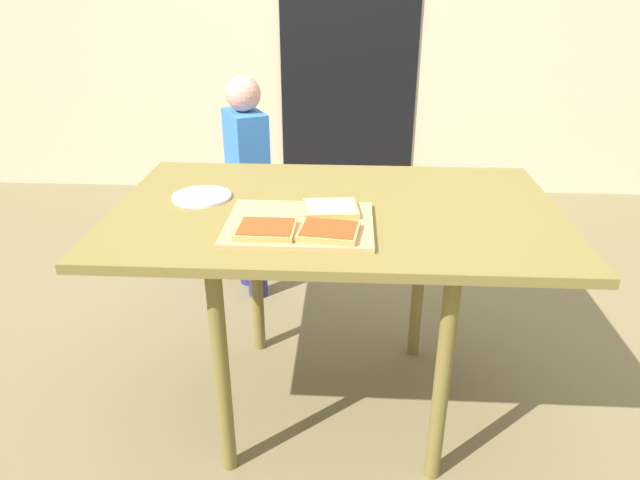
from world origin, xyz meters
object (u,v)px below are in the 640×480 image
pizza_slice_near_right (329,231)px  pizza_slice_near_left (266,229)px  dining_table (336,229)px  pizza_slice_far_right (330,208)px  plate_white_left (202,196)px  cutting_board (300,224)px  child_left (248,177)px

pizza_slice_near_right → pizza_slice_near_left: bearing=179.0°
dining_table → pizza_slice_far_right: size_ratio=7.94×
plate_white_left → dining_table: bearing=-6.9°
cutting_board → plate_white_left: bearing=147.6°
pizza_slice_far_right → child_left: 0.99m
dining_table → pizza_slice_far_right: bearing=-100.0°
plate_white_left → pizza_slice_near_right: bearing=-35.0°
pizza_slice_far_right → pizza_slice_near_right: bearing=-89.6°
cutting_board → pizza_slice_far_right: pizza_slice_far_right is taller
dining_table → pizza_slice_far_right: (-0.01, -0.08, 0.10)m
pizza_slice_near_left → dining_table: bearing=52.5°
pizza_slice_near_left → child_left: 1.08m
cutting_board → child_left: bearing=108.6°
dining_table → pizza_slice_near_left: (-0.18, -0.24, 0.10)m
pizza_slice_far_right → plate_white_left: size_ratio=0.91×
cutting_board → pizza_slice_near_left: size_ratio=2.58×
cutting_board → plate_white_left: (-0.33, 0.21, -0.00)m
pizza_slice_far_right → cutting_board: bearing=-135.7°
dining_table → pizza_slice_near_right: bearing=-93.0°
pizza_slice_far_right → plate_white_left: (-0.42, 0.13, -0.02)m
cutting_board → pizza_slice_near_left: 0.12m
pizza_slice_near_left → plate_white_left: size_ratio=0.85×
cutting_board → pizza_slice_far_right: bearing=44.3°
pizza_slice_near_right → cutting_board: bearing=136.4°
pizza_slice_far_right → pizza_slice_near_right: 0.16m
pizza_slice_near_left → child_left: (-0.24, 1.04, -0.21)m
pizza_slice_near_right → child_left: child_left is taller
pizza_slice_near_left → pizza_slice_near_right: bearing=-1.0°
child_left → pizza_slice_far_right: bearing=-65.1°
plate_white_left → child_left: (0.01, 0.75, -0.19)m
cutting_board → pizza_slice_near_right: bearing=-43.6°
cutting_board → pizza_slice_far_right: size_ratio=2.41×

